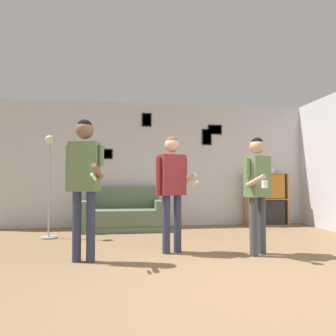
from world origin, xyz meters
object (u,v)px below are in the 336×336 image
Objects in this scene: person_player_foreground_left at (84,173)px; person_player_foreground_center at (172,181)px; drinking_cup at (272,171)px; couch at (122,215)px; person_watcher_holding_cup at (258,183)px; bookshelf at (266,199)px; floor_lamp at (49,179)px.

person_player_foreground_center is (1.16, 0.33, -0.11)m from person_player_foreground_left.
person_player_foreground_center reaches higher than drinking_cup.
couch is 0.97× the size of person_watcher_holding_cup.
couch is 1.35× the size of bookshelf.
drinking_cup is (0.16, 0.00, 0.63)m from bookshelf.
bookshelf is 0.72× the size of person_watcher_holding_cup.
floor_lamp is 1.10× the size of person_player_foreground_center.
couch is 1.62m from floor_lamp.
person_watcher_holding_cup is 2.82m from drinking_cup.
floor_lamp reaches higher than person_player_foreground_left.
person_player_foreground_left is at bearing -61.93° from floor_lamp.
drinking_cup is (3.72, 2.50, 0.09)m from person_player_foreground_left.
drinking_cup is (3.32, 0.20, 0.92)m from couch.
couch is 0.87× the size of person_player_foreground_left.
floor_lamp is 1.79m from person_player_foreground_left.
couch is at bearing -176.55° from drinking_cup.
person_player_foreground_center is at bearing 15.69° from person_player_foreground_left.
drinking_cup is (1.41, 2.43, 0.23)m from person_watcher_holding_cup.
person_player_foreground_left is at bearing -146.09° from drinking_cup.
person_player_foreground_left is at bearing -99.88° from couch.
person_player_foreground_left is (-0.40, -2.30, 0.83)m from couch.
person_player_foreground_left reaches higher than bookshelf.
person_player_foreground_left is at bearing -164.31° from person_player_foreground_center.
person_player_foreground_left reaches higher than drinking_cup.
bookshelf reaches higher than couch.
floor_lamp is 3.49m from person_watcher_holding_cup.
drinking_cup is (4.56, 0.92, 0.18)m from floor_lamp.
bookshelf is 2.76m from person_watcher_holding_cup.
floor_lamp is at bearing 148.00° from person_player_foreground_center.
person_player_foreground_left is 1.11× the size of person_watcher_holding_cup.
person_player_foreground_left reaches higher than person_watcher_holding_cup.
couch is at bearing 80.12° from person_player_foreground_left.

